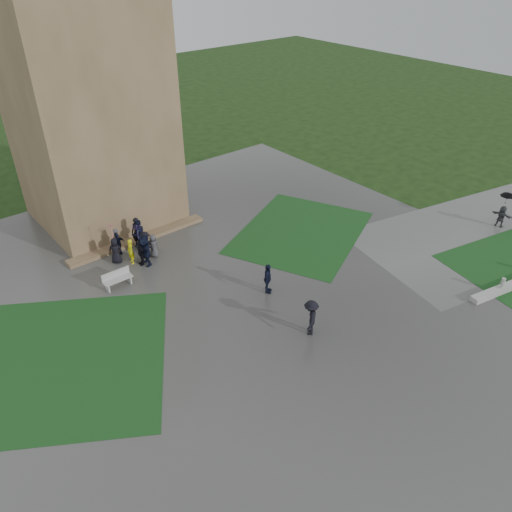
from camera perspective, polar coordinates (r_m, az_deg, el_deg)
ground at (r=24.24m, az=-1.27°, el=-8.30°), size 120.00×120.00×0.00m
plaza at (r=25.48m, az=-4.08°, el=-5.99°), size 34.00×34.00×0.02m
lawn_inset_left at (r=24.50m, az=-23.64°, el=-11.12°), size 14.10×13.46×0.01m
lawn_inset_right at (r=31.93m, az=5.14°, el=2.73°), size 11.12×10.15×0.01m
tower at (r=32.27m, az=-19.21°, el=18.66°), size 8.00×8.00×18.00m
tower_plinth at (r=31.67m, az=-13.27°, el=1.86°), size 9.00×0.80×0.22m
bench at (r=27.67m, az=-15.56°, el=-2.52°), size 1.58×0.51×0.91m
visitor_cluster at (r=29.40m, az=-13.70°, el=1.52°), size 2.92×3.36×2.57m
pedestrian_mid at (r=26.01m, az=1.34°, el=-2.61°), size 1.13×1.10×1.71m
pedestrian_near at (r=23.52m, az=6.27°, el=-7.01°), size 1.32×1.25×1.86m
pedestrian_path at (r=35.62m, az=26.43°, el=4.77°), size 0.85×1.39×2.40m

